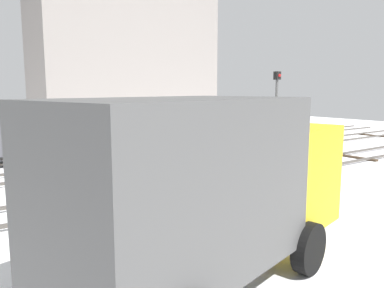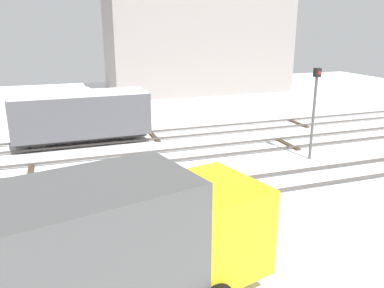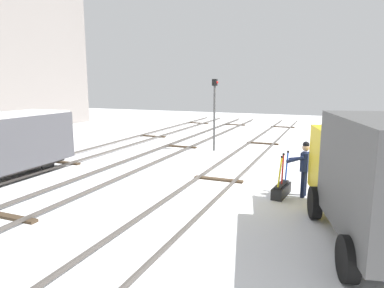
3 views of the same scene
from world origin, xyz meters
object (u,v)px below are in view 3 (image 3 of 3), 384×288
Objects in this scene: rail_worker at (304,165)px; delivery_truck at (381,174)px; switch_lever_frame at (281,189)px; signal_post at (215,107)px.

delivery_truck is at bearing -139.95° from rail_worker.
signal_post is (6.60, 4.62, 2.16)m from switch_lever_frame.
switch_lever_frame is 8.34m from signal_post.
delivery_truck is 11.76m from signal_post.
switch_lever_frame is at bearing 29.32° from delivery_truck.
delivery_truck reaches higher than rail_worker.
signal_post is (6.39, 5.27, 1.35)m from rail_worker.
switch_lever_frame is 0.78× the size of rail_worker.
delivery_truck is (-2.71, -2.54, 1.43)m from switch_lever_frame.
rail_worker reaches higher than switch_lever_frame.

